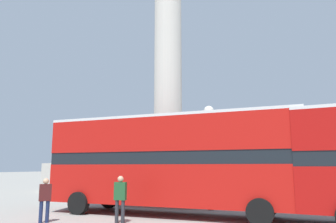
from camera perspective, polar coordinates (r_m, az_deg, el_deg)
name	(u,v)px	position (r m, az deg, el deg)	size (l,w,h in m)	color
ground_plane	(168,202)	(20.88, 0.00, -15.44)	(200.00, 200.00, 0.00)	gray
monument_column	(168,82)	(21.47, 0.00, 5.10)	(5.56, 5.56, 22.54)	beige
bus_a	(171,160)	(15.01, 0.49, -8.47)	(11.46, 3.06, 4.38)	#B7140F
equestrian_statue	(59,173)	(31.50, -18.48, -10.09)	(3.64, 3.33, 5.65)	beige
street_lamp	(209,142)	(17.11, 7.24, -5.23)	(0.51, 0.51, 5.28)	black
pedestrian_near_lamp	(45,198)	(13.97, -20.64, -13.88)	(0.42, 0.45, 1.68)	#192347
pedestrian_by_plinth	(120,196)	(13.13, -8.33, -14.38)	(0.48, 0.23, 1.77)	#28282D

